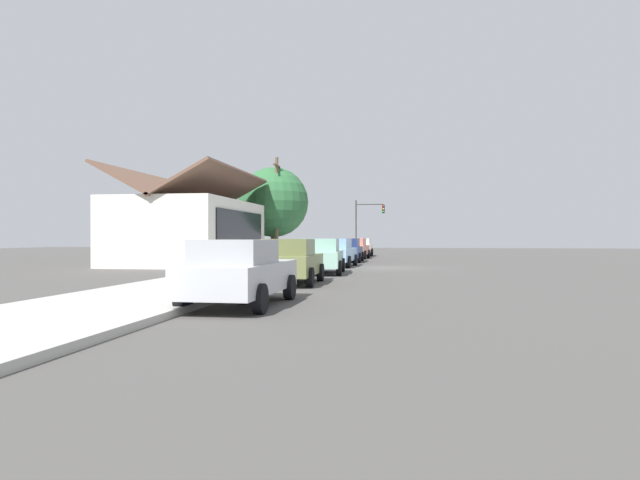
% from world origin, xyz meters
% --- Properties ---
extents(ground_plane, '(120.00, 120.00, 0.00)m').
position_xyz_m(ground_plane, '(0.00, 0.00, 0.00)').
color(ground_plane, '#4C4947').
extents(sidewalk_curb, '(60.00, 4.20, 0.16)m').
position_xyz_m(sidewalk_curb, '(0.00, 5.60, 0.08)').
color(sidewalk_curb, '#B2AFA8').
rests_on(sidewalk_curb, ground).
extents(car_silver, '(4.63, 2.02, 1.59)m').
position_xyz_m(car_silver, '(-17.60, 2.75, 0.81)').
color(car_silver, silver).
rests_on(car_silver, ground).
extents(car_olive, '(4.36, 2.06, 1.59)m').
position_xyz_m(car_olive, '(-11.15, 2.86, 0.81)').
color(car_olive, olive).
rests_on(car_olive, ground).
extents(car_seafoam, '(4.44, 2.24, 1.59)m').
position_xyz_m(car_seafoam, '(-5.44, 2.67, 0.81)').
color(car_seafoam, '#9ED1BC').
rests_on(car_seafoam, ground).
extents(car_skyblue, '(4.60, 2.09, 1.59)m').
position_xyz_m(car_skyblue, '(0.80, 2.72, 0.81)').
color(car_skyblue, '#8CB7E0').
rests_on(car_skyblue, ground).
extents(car_navy, '(4.40, 2.03, 1.59)m').
position_xyz_m(car_navy, '(6.94, 2.75, 0.81)').
color(car_navy, navy).
rests_on(car_navy, ground).
extents(car_coral, '(4.42, 2.15, 1.59)m').
position_xyz_m(car_coral, '(13.20, 2.80, 0.81)').
color(car_coral, '#EA8C75').
rests_on(car_coral, ground).
extents(car_ivory, '(4.75, 2.13, 1.59)m').
position_xyz_m(car_ivory, '(19.01, 2.80, 0.82)').
color(car_ivory, silver).
rests_on(car_ivory, ground).
extents(storefront_building, '(11.99, 6.74, 5.74)m').
position_xyz_m(storefront_building, '(2.47, 11.98, 2.09)').
color(storefront_building, silver).
rests_on(storefront_building, ground).
extents(shade_tree, '(5.29, 5.29, 6.97)m').
position_xyz_m(shade_tree, '(11.02, 8.79, 4.31)').
color(shade_tree, brown).
rests_on(shade_tree, ground).
extents(traffic_light_main, '(0.37, 2.79, 5.20)m').
position_xyz_m(traffic_light_main, '(23.00, 2.54, 3.49)').
color(traffic_light_main, '#383833').
rests_on(traffic_light_main, ground).
extents(utility_pole_wooden, '(1.80, 0.24, 7.50)m').
position_xyz_m(utility_pole_wooden, '(9.57, 8.20, 3.93)').
color(utility_pole_wooden, brown).
rests_on(utility_pole_wooden, ground).
extents(fire_hydrant_red, '(0.22, 0.22, 0.71)m').
position_xyz_m(fire_hydrant_red, '(5.53, 4.20, 0.50)').
color(fire_hydrant_red, red).
rests_on(fire_hydrant_red, sidewalk_curb).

